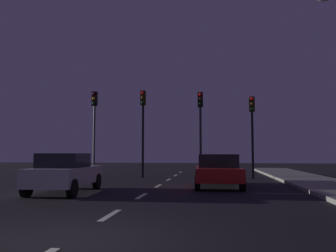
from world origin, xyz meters
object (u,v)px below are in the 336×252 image
Objects in this scene: traffic_signal_far_left at (94,117)px; car_adjacent_lane at (65,173)px; traffic_signal_center_left at (143,117)px; car_stopped_ahead at (217,170)px; traffic_signal_center_right at (200,118)px; traffic_signal_far_right at (252,121)px.

car_adjacent_lane is at bearing -77.95° from traffic_signal_far_left.
traffic_signal_center_left is at bearing -0.00° from traffic_signal_far_left.
traffic_signal_far_left is at bearing 145.15° from car_stopped_ahead.
car_stopped_ahead is at bearing -80.11° from traffic_signal_center_right.
traffic_signal_center_right reaches higher than traffic_signal_far_right.
traffic_signal_far_left is at bearing 102.05° from car_adjacent_lane.
traffic_signal_far_right is at bearing 67.87° from car_stopped_ahead.
car_adjacent_lane is at bearing -151.70° from car_stopped_ahead.
traffic_signal_far_right is 1.16× the size of car_adjacent_lane.
traffic_signal_center_left reaches higher than traffic_signal_far_right.
traffic_signal_far_left reaches higher than car_adjacent_lane.
car_stopped_ahead is (0.92, -5.26, -2.87)m from traffic_signal_center_right.
traffic_signal_center_right is 10.08m from car_adjacent_lane.
traffic_signal_center_left is 1.28× the size of car_adjacent_lane.
traffic_signal_center_left reaches higher than car_stopped_ahead.
traffic_signal_far_right is at bearing -0.01° from traffic_signal_center_left.
traffic_signal_far_left is 9.67m from car_stopped_ahead.
traffic_signal_far_left is 1.18× the size of car_stopped_ahead.
traffic_signal_center_right is (3.53, -0.00, -0.11)m from traffic_signal_center_left.
traffic_signal_center_right reaches higher than car_adjacent_lane.
traffic_signal_center_left is 3.53m from traffic_signal_center_right.
traffic_signal_far_left is 9.05m from car_adjacent_lane.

